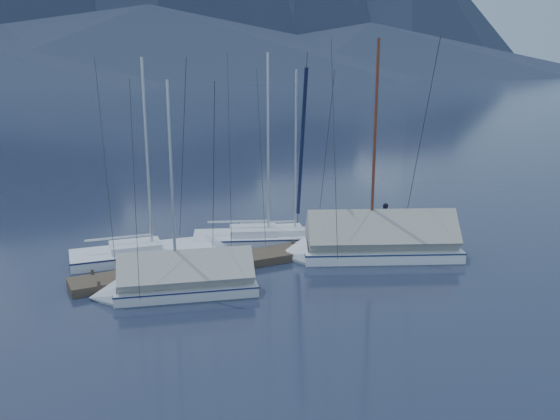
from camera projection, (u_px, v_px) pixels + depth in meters
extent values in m
plane|color=black|center=(302.00, 271.00, 24.72)|extent=(1000.00, 1000.00, 0.00)
cone|color=#475675|center=(387.00, 3.00, 518.36)|extent=(286.00, 286.00, 115.00)
cone|color=#192133|center=(408.00, 2.00, 374.21)|extent=(197.60, 197.60, 88.00)
cone|color=#192133|center=(151.00, 43.00, 258.87)|extent=(390.00, 390.00, 32.00)
cone|color=#192133|center=(370.00, 50.00, 316.35)|extent=(364.00, 364.00, 28.00)
cube|color=#382D23|center=(280.00, 254.00, 26.41)|extent=(18.00, 1.50, 0.34)
cube|color=black|center=(147.00, 281.00, 23.83)|extent=(3.00, 1.30, 0.30)
cube|color=black|center=(280.00, 259.00, 26.46)|extent=(3.00, 1.30, 0.30)
cube|color=black|center=(389.00, 241.00, 29.09)|extent=(3.00, 1.30, 0.30)
cylinder|color=#382D23|center=(92.00, 274.00, 23.46)|extent=(0.12, 0.12, 0.35)
cylinder|color=#382D23|center=(99.00, 285.00, 22.25)|extent=(0.12, 0.12, 0.35)
cylinder|color=#382D23|center=(166.00, 262.00, 24.77)|extent=(0.12, 0.12, 0.35)
cylinder|color=#382D23|center=(176.00, 273.00, 23.56)|extent=(0.12, 0.12, 0.35)
cylinder|color=#382D23|center=(232.00, 252.00, 26.09)|extent=(0.12, 0.12, 0.35)
cylinder|color=#382D23|center=(245.00, 262.00, 24.88)|extent=(0.12, 0.12, 0.35)
cylinder|color=#382D23|center=(292.00, 243.00, 27.41)|extent=(0.12, 0.12, 0.35)
cylinder|color=#382D23|center=(307.00, 251.00, 26.20)|extent=(0.12, 0.12, 0.35)
cylinder|color=#382D23|center=(347.00, 235.00, 28.72)|extent=(0.12, 0.12, 0.35)
cylinder|color=#382D23|center=(363.00, 242.00, 27.51)|extent=(0.12, 0.12, 0.35)
cylinder|color=#382D23|center=(397.00, 227.00, 30.04)|extent=(0.12, 0.12, 0.35)
cylinder|color=#382D23|center=(414.00, 234.00, 28.83)|extent=(0.12, 0.12, 0.35)
cube|color=silver|center=(143.00, 256.00, 26.30)|extent=(6.37, 2.75, 0.68)
cube|color=silver|center=(144.00, 262.00, 26.38)|extent=(5.34, 1.72, 0.31)
cube|color=#181C49|center=(143.00, 250.00, 26.23)|extent=(6.43, 2.77, 0.06)
cone|color=silver|center=(221.00, 247.00, 27.50)|extent=(1.35, 2.09, 1.98)
cube|color=silver|center=(135.00, 246.00, 26.08)|extent=(2.31, 1.68, 0.31)
cylinder|color=#B2B7BF|center=(147.00, 156.00, 25.35)|extent=(0.12, 0.12, 8.23)
cylinder|color=#B2B7BF|center=(118.00, 238.00, 25.72)|extent=(2.77, 0.41, 0.09)
cylinder|color=#26262B|center=(183.00, 154.00, 25.87)|extent=(0.38, 3.09, 8.24)
cube|color=silver|center=(260.00, 240.00, 28.54)|extent=(6.65, 4.31, 0.70)
cube|color=silver|center=(260.00, 247.00, 28.62)|extent=(5.42, 3.08, 0.32)
cube|color=navy|center=(260.00, 235.00, 28.47)|extent=(6.72, 4.36, 0.06)
cone|color=silver|center=(334.00, 239.00, 28.85)|extent=(1.83, 2.31, 2.02)
cube|color=silver|center=(253.00, 231.00, 28.39)|extent=(2.60, 2.19, 0.32)
cylinder|color=#B2B7BF|center=(268.00, 146.00, 27.46)|extent=(0.13, 0.13, 8.43)
cylinder|color=#B2B7BF|center=(238.00, 221.00, 28.21)|extent=(2.68, 1.15, 0.09)
cylinder|color=#26262B|center=(302.00, 146.00, 27.59)|extent=(1.21, 2.96, 8.44)
cube|color=silver|center=(287.00, 239.00, 28.78)|extent=(6.11, 3.70, 0.64)
cube|color=silver|center=(287.00, 245.00, 28.85)|extent=(5.01, 2.60, 0.29)
cube|color=#172446|center=(287.00, 234.00, 28.72)|extent=(6.18, 3.74, 0.06)
cone|color=silver|center=(354.00, 236.00, 29.24)|extent=(1.61, 2.10, 1.86)
cube|color=silver|center=(281.00, 230.00, 28.63)|extent=(2.36, 1.94, 0.29)
cylinder|color=#B2B7BF|center=(296.00, 154.00, 27.81)|extent=(0.12, 0.12, 7.73)
cylinder|color=#B2B7BF|center=(267.00, 222.00, 28.43)|extent=(2.50, 0.93, 0.09)
cylinder|color=#26262B|center=(326.00, 153.00, 28.00)|extent=(0.97, 2.77, 7.74)
cube|color=white|center=(380.00, 254.00, 26.59)|extent=(7.34, 5.08, 0.74)
cube|color=white|center=(380.00, 261.00, 26.67)|extent=(5.94, 3.65, 0.34)
cube|color=navy|center=(380.00, 247.00, 26.51)|extent=(7.41, 5.13, 0.07)
cone|color=white|center=(292.00, 255.00, 26.40)|extent=(2.09, 2.66, 2.36)
cylinder|color=#592819|center=(375.00, 146.00, 25.38)|extent=(0.13, 0.13, 8.96)
cylinder|color=#592819|center=(406.00, 231.00, 26.39)|extent=(2.89, 1.37, 0.10)
cylinder|color=#26262B|center=(334.00, 147.00, 25.29)|extent=(1.45, 3.20, 8.97)
cube|color=gray|center=(381.00, 236.00, 26.39)|extent=(7.04, 4.98, 2.51)
cube|color=silver|center=(187.00, 290.00, 22.39)|extent=(5.55, 3.19, 0.62)
cube|color=silver|center=(187.00, 297.00, 22.46)|extent=(4.57, 2.17, 0.28)
cube|color=#19204C|center=(186.00, 284.00, 22.33)|extent=(5.61, 3.23, 0.06)
cone|color=silver|center=(103.00, 297.00, 21.80)|extent=(1.47, 2.01, 1.80)
cylinder|color=#B2B7BF|center=(172.00, 186.00, 21.32)|extent=(0.11, 0.11, 7.49)
cylinder|color=#B2B7BF|center=(211.00, 267.00, 22.36)|extent=(2.30, 0.71, 0.08)
cylinder|color=#26262B|center=(134.00, 187.00, 21.07)|extent=(0.72, 2.56, 7.50)
cube|color=#A3A299|center=(186.00, 273.00, 22.22)|extent=(5.31, 3.16, 1.91)
imported|color=black|center=(385.00, 219.00, 28.59)|extent=(0.58, 0.68, 1.57)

